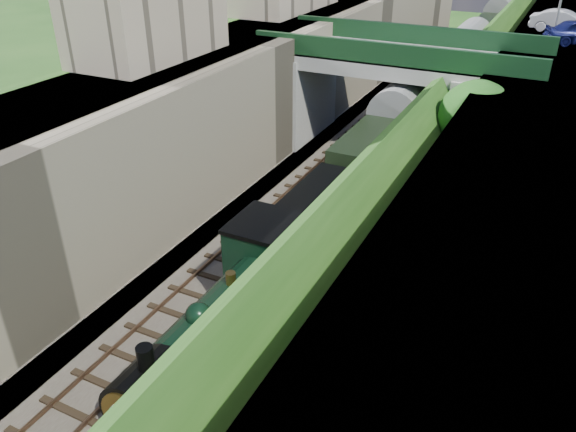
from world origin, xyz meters
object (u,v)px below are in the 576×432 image
at_px(car_silver, 564,21).
at_px(tree, 478,120).
at_px(tender, 321,226).
at_px(locomotive, 231,321).
at_px(road_bridge, 407,89).

bearing_deg(car_silver, tree, 174.94).
bearing_deg(tender, locomotive, -90.00).
bearing_deg(tender, road_bridge, 91.11).
bearing_deg(road_bridge, locomotive, -89.29).
height_order(road_bridge, car_silver, car_silver).
bearing_deg(tender, car_silver, 73.08).
relative_size(tree, car_silver, 1.60).
bearing_deg(tender, tree, 58.70).
distance_m(tree, tender, 9.57).
height_order(tree, tender, tree).
height_order(car_silver, locomotive, car_silver).
bearing_deg(road_bridge, tree, -47.36).
height_order(road_bridge, tree, road_bridge).
distance_m(tree, car_silver, 15.98).
bearing_deg(car_silver, locomotive, 170.64).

